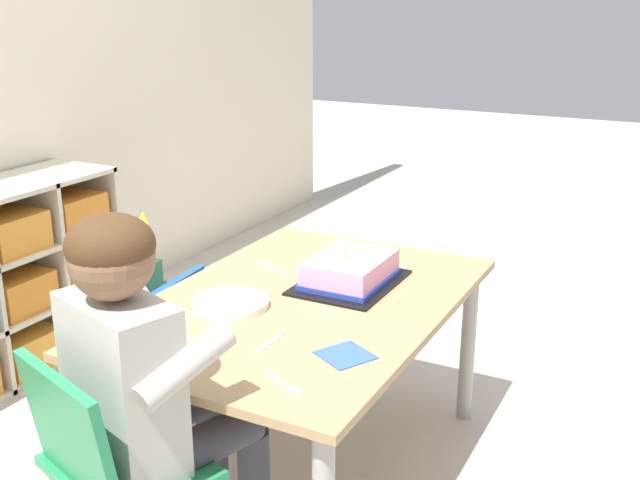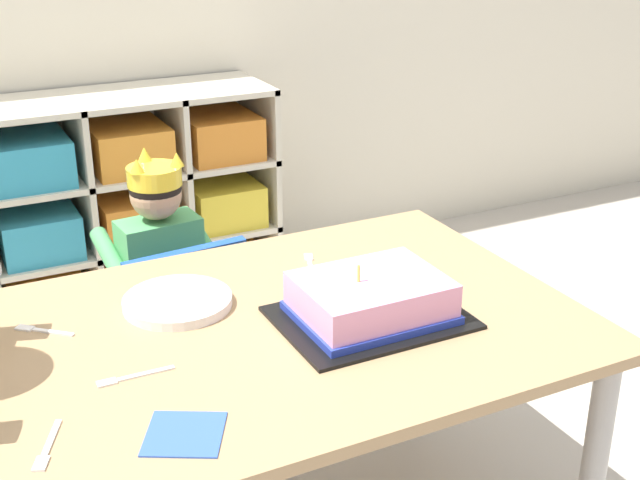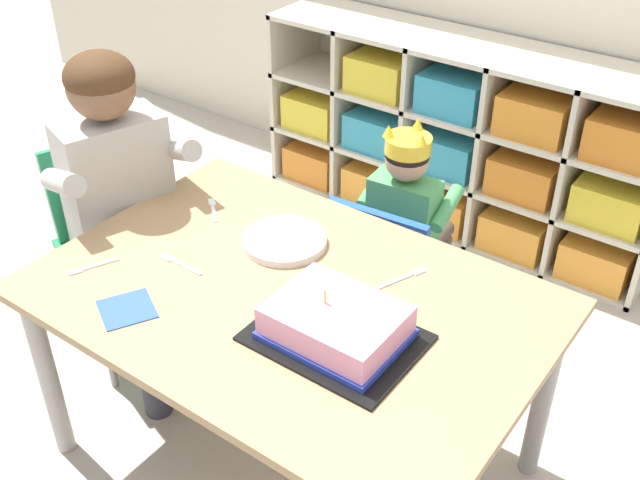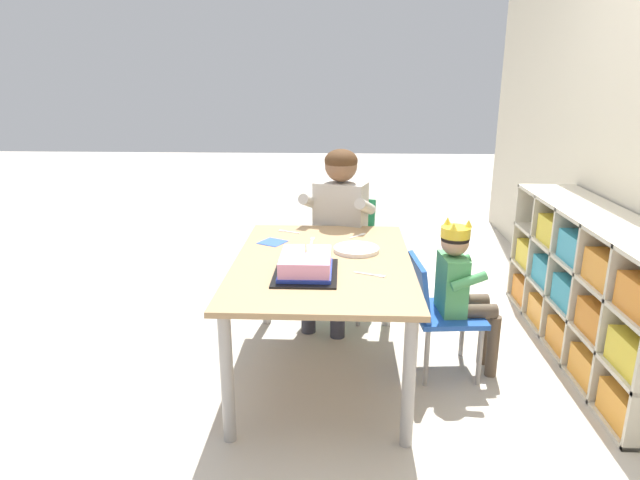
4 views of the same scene
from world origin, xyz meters
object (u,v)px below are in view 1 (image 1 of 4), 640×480
child_with_crown (123,300)px  fork_at_table_front_edge (167,341)px  activity_table (302,322)px  fork_near_cake_tray (272,268)px  fork_by_napkin (269,343)px  classroom_chair_blue (152,343)px  birthday_cake_on_tray (350,272)px  adult_helper_seated (146,373)px  classroom_chair_adult_side (108,466)px  fork_near_child_seat (285,384)px  paper_plate_stack (230,303)px

child_with_crown → fork_at_table_front_edge: 0.63m
activity_table → fork_near_cake_tray: 0.31m
child_with_crown → fork_by_napkin: bearing=65.9°
classroom_chair_blue → fork_by_napkin: size_ratio=4.23×
activity_table → fork_near_cake_tray: fork_near_cake_tray is taller
classroom_chair_blue → birthday_cake_on_tray: (0.23, -0.63, 0.29)m
birthday_cake_on_tray → classroom_chair_blue: bearing=109.9°
birthday_cake_on_tray → adult_helper_seated: bearing=171.2°
classroom_chair_adult_side → fork_at_table_front_edge: classroom_chair_adult_side is taller
activity_table → fork_at_table_front_edge: bearing=156.6°
birthday_cake_on_tray → classroom_chair_adult_side: bearing=170.1°
classroom_chair_blue → birthday_cake_on_tray: birthday_cake_on_tray is taller
classroom_chair_blue → fork_near_child_seat: size_ratio=4.73×
paper_plate_stack → fork_at_table_front_edge: paper_plate_stack is taller
activity_table → child_with_crown: size_ratio=1.56×
fork_at_table_front_edge → fork_by_napkin: size_ratio=0.74×
birthday_cake_on_tray → fork_at_table_front_edge: (-0.61, 0.25, -0.04)m
birthday_cake_on_tray → activity_table: bearing=159.9°
fork_at_table_front_edge → fork_near_child_seat: size_ratio=0.83×
classroom_chair_adult_side → birthday_cake_on_tray: birthday_cake_on_tray is taller
classroom_chair_blue → fork_near_cake_tray: fork_near_cake_tray is taller
activity_table → fork_at_table_front_edge: fork_at_table_front_edge is taller
classroom_chair_adult_side → activity_table: bearing=-79.0°
classroom_chair_adult_side → fork_near_cake_tray: size_ratio=5.11×
paper_plate_stack → fork_by_napkin: paper_plate_stack is taller
activity_table → fork_at_table_front_edge: size_ratio=11.96×
classroom_chair_blue → adult_helper_seated: 0.84m
classroom_chair_adult_side → paper_plate_stack: size_ratio=3.16×
fork_by_napkin → classroom_chair_blue: bearing=68.3°
paper_plate_stack → fork_near_cake_tray: size_ratio=1.62×
fork_near_cake_tray → fork_by_napkin: (-0.50, -0.29, 0.00)m
classroom_chair_adult_side → fork_at_table_front_edge: bearing=-57.5°
activity_table → adult_helper_seated: size_ratio=1.20×
fork_near_child_seat → fork_near_cake_tray: (0.68, 0.44, 0.00)m
child_with_crown → birthday_cake_on_tray: child_with_crown is taller
activity_table → adult_helper_seated: adult_helper_seated is taller
birthday_cake_on_tray → fork_near_child_seat: (-0.67, -0.15, -0.04)m
classroom_chair_adult_side → fork_by_napkin: (0.45, -0.17, 0.16)m
activity_table → fork_near_cake_tray: bearing=48.8°
birthday_cake_on_tray → fork_near_child_seat: bearing=-167.5°
child_with_crown → classroom_chair_adult_side: child_with_crown is taller
classroom_chair_adult_side → fork_near_child_seat: 0.45m
birthday_cake_on_tray → fork_near_cake_tray: 0.30m
classroom_chair_adult_side → fork_near_cake_tray: classroom_chair_adult_side is taller
fork_at_table_front_edge → fork_near_child_seat: same height
fork_near_child_seat → fork_by_napkin: size_ratio=0.89×
activity_table → birthday_cake_on_tray: 0.23m
paper_plate_stack → fork_near_child_seat: paper_plate_stack is taller
fork_at_table_front_edge → fork_by_napkin: bearing=-23.9°
classroom_chair_adult_side → paper_plate_stack: (0.61, 0.07, 0.17)m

